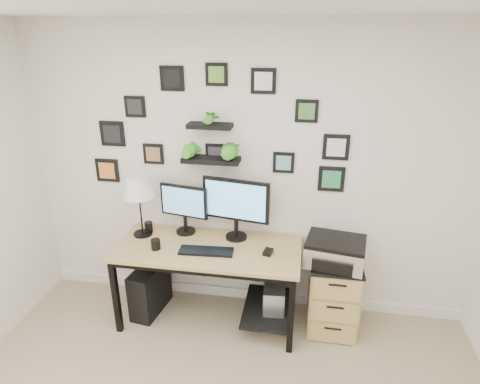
% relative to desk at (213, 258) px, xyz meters
% --- Properties ---
extents(room, '(4.00, 4.00, 4.00)m').
position_rel_desk_xyz_m(room, '(0.25, 0.32, -0.58)').
color(room, tan).
rests_on(room, ground).
extents(desk, '(1.60, 0.70, 0.75)m').
position_rel_desk_xyz_m(desk, '(0.00, 0.00, 0.00)').
color(desk, tan).
rests_on(desk, ground).
extents(monitor_left, '(0.45, 0.21, 0.46)m').
position_rel_desk_xyz_m(monitor_left, '(-0.30, 0.19, 0.40)').
color(monitor_left, black).
rests_on(monitor_left, desk).
extents(monitor_right, '(0.60, 0.22, 0.56)m').
position_rel_desk_xyz_m(monitor_right, '(0.18, 0.16, 0.46)').
color(monitor_right, black).
rests_on(monitor_right, desk).
extents(keyboard, '(0.47, 0.17, 0.02)m').
position_rel_desk_xyz_m(keyboard, '(-0.03, -0.12, 0.14)').
color(keyboard, black).
rests_on(keyboard, desk).
extents(mouse, '(0.09, 0.12, 0.03)m').
position_rel_desk_xyz_m(mouse, '(0.49, -0.06, 0.14)').
color(mouse, black).
rests_on(mouse, desk).
extents(table_lamp, '(0.28, 0.28, 0.57)m').
position_rel_desk_xyz_m(table_lamp, '(-0.68, 0.09, 0.58)').
color(table_lamp, black).
rests_on(table_lamp, desk).
extents(mug, '(0.08, 0.08, 0.09)m').
position_rel_desk_xyz_m(mug, '(-0.46, -0.14, 0.17)').
color(mug, black).
rests_on(mug, desk).
extents(pen_cup, '(0.07, 0.07, 0.09)m').
position_rel_desk_xyz_m(pen_cup, '(-0.64, 0.16, 0.17)').
color(pen_cup, black).
rests_on(pen_cup, desk).
extents(pc_tower_black, '(0.27, 0.49, 0.46)m').
position_rel_desk_xyz_m(pc_tower_black, '(-0.61, -0.01, -0.40)').
color(pc_tower_black, black).
rests_on(pc_tower_black, ground).
extents(pc_tower_grey, '(0.21, 0.43, 0.42)m').
position_rel_desk_xyz_m(pc_tower_grey, '(0.55, 0.03, -0.42)').
color(pc_tower_grey, gray).
rests_on(pc_tower_grey, ground).
extents(file_cabinet, '(0.43, 0.53, 0.67)m').
position_rel_desk_xyz_m(file_cabinet, '(1.07, 0.06, -0.29)').
color(file_cabinet, tan).
rests_on(file_cabinet, ground).
extents(printer, '(0.53, 0.45, 0.21)m').
position_rel_desk_xyz_m(printer, '(1.04, 0.02, 0.15)').
color(printer, silver).
rests_on(printer, file_cabinet).
extents(wall_decor, '(2.29, 0.18, 1.09)m').
position_rel_desk_xyz_m(wall_decor, '(-0.04, 0.27, 1.03)').
color(wall_decor, black).
rests_on(wall_decor, ground).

